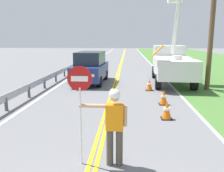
{
  "coord_description": "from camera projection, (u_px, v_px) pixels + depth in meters",
  "views": [
    {
      "loc": [
        0.78,
        -1.49,
        2.9
      ],
      "look_at": [
        0.22,
        7.09,
        1.2
      ],
      "focal_mm": 37.79,
      "sensor_mm": 36.0,
      "label": 1
    }
  ],
  "objects": [
    {
      "name": "centerline_yellow_left",
      "position": [
        118.0,
        72.0,
        21.65
      ],
      "size": [
        0.11,
        110.0,
        0.01
      ],
      "primitive_type": "cube",
      "color": "yellow",
      "rests_on": "ground"
    },
    {
      "name": "centerline_yellow_right",
      "position": [
        120.0,
        72.0,
        21.64
      ],
      "size": [
        0.11,
        110.0,
        0.01
      ],
      "primitive_type": "cube",
      "color": "yellow",
      "rests_on": "ground"
    },
    {
      "name": "edge_line_right",
      "position": [
        158.0,
        72.0,
        21.42
      ],
      "size": [
        0.12,
        110.0,
        0.01
      ],
      "primitive_type": "cube",
      "color": "silver",
      "rests_on": "ground"
    },
    {
      "name": "edge_line_left",
      "position": [
        80.0,
        71.0,
        21.88
      ],
      "size": [
        0.12,
        110.0,
        0.01
      ],
      "primitive_type": "cube",
      "color": "silver",
      "rests_on": "ground"
    },
    {
      "name": "flagger_worker",
      "position": [
        114.0,
        123.0,
        5.35
      ],
      "size": [
        1.09,
        0.25,
        1.83
      ],
      "color": "#474238",
      "rests_on": "ground"
    },
    {
      "name": "stop_sign_paddle",
      "position": [
        80.0,
        94.0,
        5.27
      ],
      "size": [
        0.56,
        0.04,
        2.33
      ],
      "color": "silver",
      "rests_on": "ground"
    },
    {
      "name": "utility_bucket_truck",
      "position": [
        171.0,
        61.0,
        16.05
      ],
      "size": [
        3.01,
        6.92,
        6.03
      ],
      "color": "silver",
      "rests_on": "ground"
    },
    {
      "name": "oncoming_suv_nearest",
      "position": [
        91.0,
        67.0,
        15.87
      ],
      "size": [
        2.07,
        4.67,
        2.1
      ],
      "color": "navy",
      "rests_on": "ground"
    },
    {
      "name": "utility_pole_near",
      "position": [
        213.0,
        12.0,
        13.1
      ],
      "size": [
        1.8,
        0.28,
        8.44
      ],
      "color": "brown",
      "rests_on": "ground"
    },
    {
      "name": "traffic_cone_lead",
      "position": [
        167.0,
        110.0,
        8.69
      ],
      "size": [
        0.4,
        0.4,
        0.7
      ],
      "color": "orange",
      "rests_on": "ground"
    },
    {
      "name": "traffic_cone_mid",
      "position": [
        164.0,
        97.0,
        10.64
      ],
      "size": [
        0.4,
        0.4,
        0.7
      ],
      "color": "orange",
      "rests_on": "ground"
    },
    {
      "name": "traffic_cone_tail",
      "position": [
        149.0,
        85.0,
        13.59
      ],
      "size": [
        0.4,
        0.4,
        0.7
      ],
      "color": "orange",
      "rests_on": "ground"
    },
    {
      "name": "guardrail_left_shoulder",
      "position": [
        60.0,
        72.0,
        17.5
      ],
      "size": [
        0.1,
        32.0,
        0.71
      ],
      "color": "#9EA0A3",
      "rests_on": "ground"
    }
  ]
}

